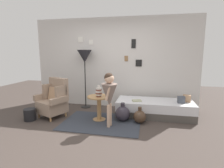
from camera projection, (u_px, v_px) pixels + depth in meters
name	position (u px, v px, depth m)	size (l,w,h in m)	color
ground_plane	(95.00, 133.00, 3.60)	(12.00, 12.00, 0.00)	#423833
gallery_wall	(114.00, 63.00, 5.26)	(4.80, 0.12, 2.60)	silver
rug	(102.00, 122.00, 4.15)	(1.78, 1.29, 0.01)	#333842
armchair	(54.00, 99.00, 4.50)	(0.89, 0.80, 0.97)	tan
daybed	(154.00, 108.00, 4.56)	(1.90, 0.81, 0.40)	#4C4742
pillow_head	(187.00, 98.00, 4.41)	(0.17, 0.12, 0.17)	tan
pillow_mid	(181.00, 100.00, 4.31)	(0.16, 0.12, 0.16)	#474C56
side_table	(99.00, 103.00, 4.25)	(0.55, 0.55, 0.59)	tan
vase_striped	(99.00, 92.00, 4.15)	(0.16, 0.16, 0.27)	brown
floor_lamp	(85.00, 58.00, 5.10)	(0.41, 0.41, 1.68)	black
person_child	(109.00, 93.00, 3.79)	(0.34, 0.34, 1.19)	#D8AD8E
book_on_daybed	(137.00, 101.00, 4.48)	(0.22, 0.16, 0.03)	#A2A482
demijohn_near	(123.00, 113.00, 4.23)	(0.35, 0.35, 0.44)	#332D38
demijohn_far	(140.00, 117.00, 4.10)	(0.29, 0.29, 0.38)	#473323
magazine_basket	(30.00, 115.00, 4.27)	(0.28, 0.28, 0.28)	black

